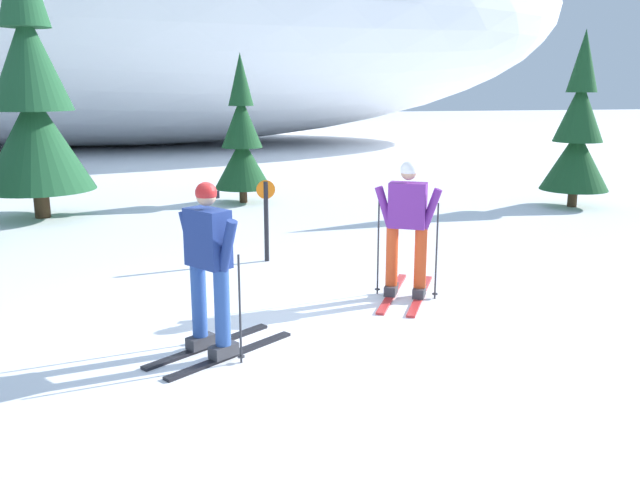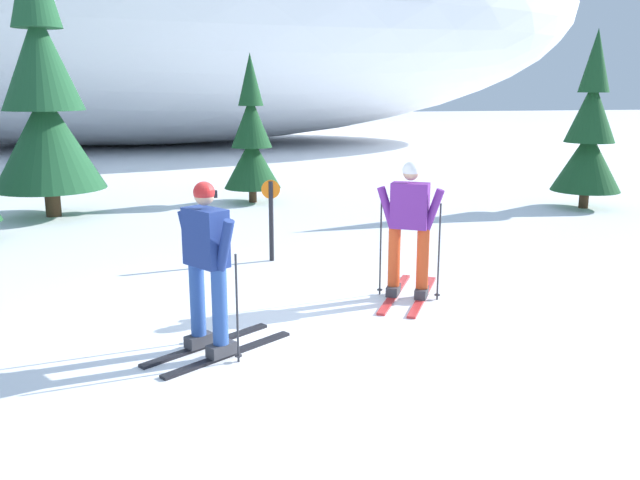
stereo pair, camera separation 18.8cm
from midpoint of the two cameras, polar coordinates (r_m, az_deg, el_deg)
The scene contains 7 objects.
ground_plane at distance 7.37m, azimuth -3.97°, elevation -7.63°, with size 120.00×120.00×0.00m, color white.
skier_purple_jacket at distance 8.26m, azimuth 6.76°, elevation 1.09°, with size 1.22×1.70×1.71m.
skier_navy_jacket at distance 6.53m, azimuth -10.18°, elevation -2.14°, with size 1.53×1.26×1.72m.
pine_tree_center at distance 14.43m, azimuth -23.61°, elevation 10.95°, with size 2.17×2.17×5.61m.
pine_tree_center_right at distance 15.21m, azimuth -7.00°, elevation 8.31°, with size 1.27×1.27×3.30m.
pine_tree_far_right at distance 15.54m, azimuth 20.71°, elevation 8.38°, with size 1.45×1.45×3.75m.
trail_marker_post at distance 10.05m, azimuth -5.13°, elevation 2.12°, with size 0.28×0.07×1.23m.
Camera 1 is at (-1.17, -6.79, 2.59)m, focal length 37.69 mm.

